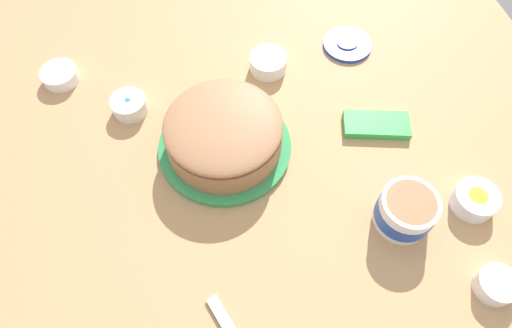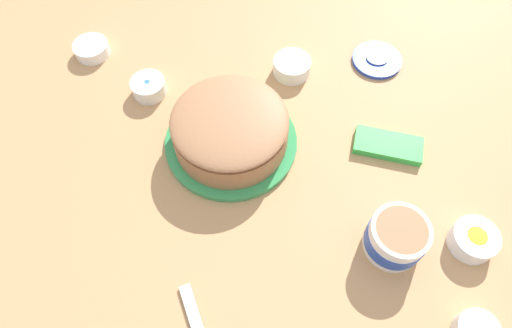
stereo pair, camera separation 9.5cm
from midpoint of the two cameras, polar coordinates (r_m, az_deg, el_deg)
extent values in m
plane|color=tan|center=(0.97, 4.63, -3.36)|extent=(1.54, 1.54, 0.00)
cylinder|color=#339351|center=(1.02, -0.52, 2.63)|extent=(0.30, 0.30, 0.01)
cylinder|color=#DBB77A|center=(0.99, -0.53, 3.72)|extent=(0.24, 0.24, 0.06)
cylinder|color=#9E6B47|center=(0.98, -0.53, 3.89)|extent=(0.26, 0.26, 0.07)
ellipsoid|color=#9E6B47|center=(0.95, -0.55, 5.32)|extent=(0.26, 0.26, 0.04)
cylinder|color=white|center=(0.93, 20.30, -9.05)|extent=(0.11, 0.11, 0.08)
cylinder|color=#2347B2|center=(0.93, 20.22, -9.15)|extent=(0.12, 0.12, 0.04)
cylinder|color=#9E6B47|center=(0.90, 20.99, -8.20)|extent=(0.10, 0.10, 0.01)
cylinder|color=#233DAD|center=(1.23, 17.36, 12.38)|extent=(0.13, 0.13, 0.01)
ellipsoid|color=white|center=(1.22, 17.46, 12.63)|extent=(0.06, 0.05, 0.01)
cube|color=silver|center=(0.87, -4.47, -19.60)|extent=(0.07, 0.14, 0.00)
cylinder|color=white|center=(1.15, 7.00, 12.05)|extent=(0.09, 0.09, 0.04)
cylinder|color=pink|center=(1.15, 7.00, 12.03)|extent=(0.08, 0.08, 0.01)
ellipsoid|color=pink|center=(1.14, 7.04, 12.27)|extent=(0.07, 0.07, 0.02)
cylinder|color=white|center=(1.24, -18.15, 13.61)|extent=(0.09, 0.09, 0.03)
cylinder|color=orange|center=(1.25, -18.12, 13.54)|extent=(0.07, 0.07, 0.01)
ellipsoid|color=orange|center=(1.24, -18.21, 13.77)|extent=(0.06, 0.06, 0.02)
cylinder|color=white|center=(1.12, -11.14, 9.41)|extent=(0.08, 0.08, 0.04)
cylinder|color=blue|center=(1.11, -11.17, 9.54)|extent=(0.07, 0.07, 0.01)
ellipsoid|color=blue|center=(1.11, -11.23, 9.77)|extent=(0.06, 0.06, 0.02)
cylinder|color=white|center=(1.01, 28.45, -8.73)|extent=(0.09, 0.09, 0.04)
cylinder|color=yellow|center=(1.01, 28.61, -8.58)|extent=(0.08, 0.08, 0.01)
ellipsoid|color=yellow|center=(1.00, 28.78, -8.43)|extent=(0.06, 0.06, 0.02)
cube|color=green|center=(1.07, 18.96, 2.05)|extent=(0.17, 0.11, 0.02)
camera|label=1|loc=(0.05, -87.13, 4.87)|focal=31.39mm
camera|label=2|loc=(0.05, 92.87, -4.87)|focal=31.39mm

